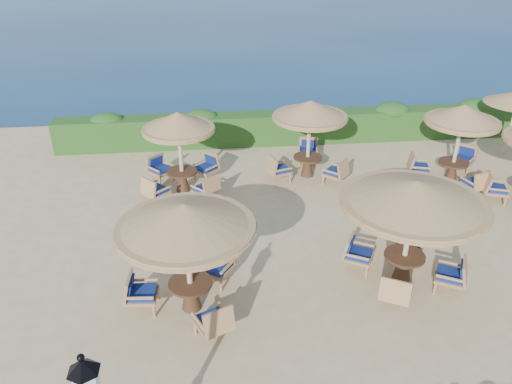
% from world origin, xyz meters
% --- Properties ---
extents(ground, '(120.00, 120.00, 0.00)m').
position_xyz_m(ground, '(0.00, 0.00, 0.00)').
color(ground, tan).
rests_on(ground, ground).
extents(hedge, '(18.00, 0.90, 1.20)m').
position_xyz_m(hedge, '(0.00, 7.20, 0.60)').
color(hedge, '#1D4416').
rests_on(hedge, ground).
extents(cafe_set_0, '(2.95, 2.95, 2.65)m').
position_xyz_m(cafe_set_0, '(-3.82, -2.22, 1.94)').
color(cafe_set_0, '#CCB68F').
rests_on(cafe_set_0, ground).
extents(cafe_set_1, '(3.34, 3.34, 2.65)m').
position_xyz_m(cafe_set_1, '(1.21, -1.71, 1.94)').
color(cafe_set_1, '#CCB68F').
rests_on(cafe_set_1, ground).
extents(cafe_set_3, '(2.52, 2.52, 2.65)m').
position_xyz_m(cafe_set_3, '(-4.15, 3.45, 1.64)').
color(cafe_set_3, '#CCB68F').
rests_on(cafe_set_3, ground).
extents(cafe_set_4, '(2.71, 2.68, 2.65)m').
position_xyz_m(cafe_set_4, '(0.05, 4.14, 1.82)').
color(cafe_set_4, '#CCB68F').
rests_on(cafe_set_4, ground).
extents(cafe_set_5, '(2.68, 2.68, 2.65)m').
position_xyz_m(cafe_set_5, '(4.75, 3.21, 1.79)').
color(cafe_set_5, '#CCB68F').
rests_on(cafe_set_5, ground).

